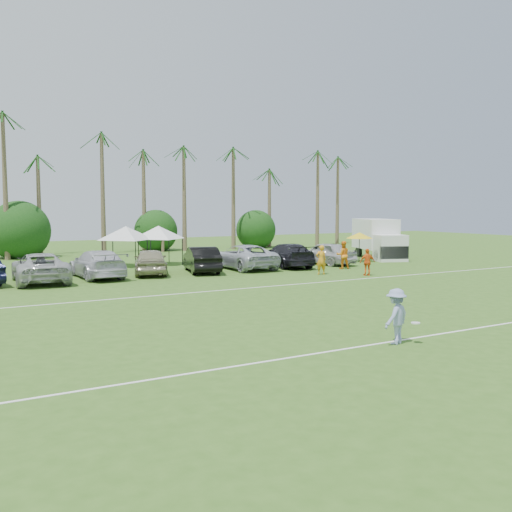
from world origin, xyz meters
TOP-DOWN VIEW (x-y plane):
  - ground at (0.00, 0.00)m, footprint 120.00×120.00m
  - field_lines at (0.00, 8.00)m, footprint 80.00×12.10m
  - palm_tree_4 at (-4.00, 38.00)m, footprint 2.40×2.40m
  - palm_tree_5 at (0.00, 38.00)m, footprint 2.40×2.40m
  - palm_tree_6 at (4.00, 38.00)m, footprint 2.40×2.40m
  - palm_tree_7 at (8.00, 38.00)m, footprint 2.40×2.40m
  - palm_tree_8 at (13.00, 38.00)m, footprint 2.40×2.40m
  - palm_tree_9 at (18.00, 38.00)m, footprint 2.40×2.40m
  - palm_tree_10 at (23.00, 38.00)m, footprint 2.40×2.40m
  - palm_tree_11 at (27.00, 38.00)m, footprint 2.40×2.40m
  - bush_tree_1 at (-6.00, 39.00)m, footprint 4.00×4.00m
  - bush_tree_2 at (6.00, 39.00)m, footprint 4.00×4.00m
  - bush_tree_3 at (16.00, 39.00)m, footprint 4.00×4.00m
  - sideline_player_a at (7.99, 16.92)m, footprint 0.73×0.58m
  - sideline_player_b at (11.10, 18.74)m, footprint 1.08×0.98m
  - sideline_player_c at (9.97, 15.05)m, footprint 1.01×0.69m
  - box_truck at (18.25, 23.23)m, footprint 4.13×6.38m
  - canopy_tent_left at (-0.76, 27.03)m, footprint 3.95×3.95m
  - canopy_tent_right at (1.66, 27.36)m, footprint 3.91×3.91m
  - market_umbrella at (15.13, 21.87)m, footprint 1.95×1.95m
  - frisbee_player at (-0.53, 1.76)m, footprint 1.23×0.91m
  - parked_car_2 at (-7.19, 21.47)m, footprint 3.02×5.87m
  - parked_car_3 at (-4.03, 21.95)m, footprint 2.32×5.51m
  - parked_car_4 at (-0.87, 21.94)m, footprint 3.24×5.01m
  - parked_car_5 at (2.29, 21.56)m, footprint 2.84×5.08m
  - parked_car_6 at (5.45, 21.93)m, footprint 2.74×5.76m
  - parked_car_7 at (8.61, 21.59)m, footprint 3.14×5.77m
  - parked_car_8 at (11.78, 21.53)m, footprint 2.75×4.93m

SIDE VIEW (x-z plane):
  - ground at x=0.00m, z-range 0.00..0.00m
  - field_lines at x=0.00m, z-range 0.00..0.01m
  - parked_car_2 at x=-7.19m, z-range 0.00..1.59m
  - parked_car_3 at x=-4.03m, z-range 0.00..1.59m
  - parked_car_4 at x=-0.87m, z-range 0.00..1.59m
  - parked_car_5 at x=2.29m, z-range 0.00..1.59m
  - parked_car_6 at x=5.45m, z-range 0.00..1.59m
  - parked_car_7 at x=8.61m, z-range 0.00..1.59m
  - parked_car_8 at x=11.78m, z-range 0.00..1.59m
  - sideline_player_c at x=9.97m, z-range 0.00..1.59m
  - frisbee_player at x=-0.53m, z-range 0.00..1.64m
  - sideline_player_a at x=7.99m, z-range 0.00..1.75m
  - sideline_player_b at x=11.10m, z-range 0.00..1.81m
  - box_truck at x=18.25m, z-range 0.11..3.19m
  - bush_tree_1 at x=-6.00m, z-range -0.20..3.80m
  - bush_tree_2 at x=6.00m, z-range -0.20..3.80m
  - bush_tree_3 at x=16.00m, z-range -0.20..3.80m
  - market_umbrella at x=15.13m, z-range 0.86..3.03m
  - canopy_tent_right at x=1.66m, z-range 1.13..4.30m
  - canopy_tent_left at x=-0.76m, z-range 1.14..4.34m
  - palm_tree_4 at x=-4.00m, z-range 3.03..11.93m
  - palm_tree_8 at x=13.00m, z-range 3.03..11.93m
  - palm_tree_5 at x=0.00m, z-range 3.40..13.30m
  - palm_tree_9 at x=18.00m, z-range 3.40..13.30m
  - palm_tree_6 at x=4.00m, z-range 3.76..14.66m
  - palm_tree_10 at x=23.00m, z-range 3.76..14.66m
  - palm_tree_7 at x=8.00m, z-range 4.11..16.01m
  - palm_tree_11 at x=27.00m, z-range 4.11..16.01m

